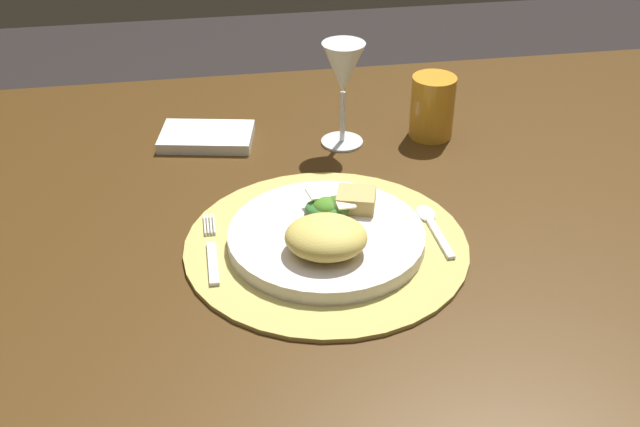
# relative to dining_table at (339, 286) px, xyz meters

# --- Properties ---
(dining_table) EXTENTS (1.50, 1.03, 0.73)m
(dining_table) POSITION_rel_dining_table_xyz_m (0.00, 0.00, 0.00)
(dining_table) COLOR #452C10
(dining_table) RESTS_ON ground
(placemat) EXTENTS (0.37, 0.37, 0.01)m
(placemat) POSITION_rel_dining_table_xyz_m (-0.03, -0.06, 0.12)
(placemat) COLOR tan
(placemat) RESTS_ON dining_table
(dinner_plate) EXTENTS (0.25, 0.25, 0.02)m
(dinner_plate) POSITION_rel_dining_table_xyz_m (-0.03, -0.06, 0.13)
(dinner_plate) COLOR silver
(dinner_plate) RESTS_ON placemat
(pasta_serving) EXTENTS (0.12, 0.11, 0.04)m
(pasta_serving) POSITION_rel_dining_table_xyz_m (-0.04, -0.11, 0.16)
(pasta_serving) COLOR #D8BF58
(pasta_serving) RESTS_ON dinner_plate
(salad_greens) EXTENTS (0.07, 0.07, 0.02)m
(salad_greens) POSITION_rel_dining_table_xyz_m (-0.02, -0.03, 0.15)
(salad_greens) COLOR #437E21
(salad_greens) RESTS_ON dinner_plate
(bread_piece) EXTENTS (0.06, 0.06, 0.02)m
(bread_piece) POSITION_rel_dining_table_xyz_m (0.02, -0.01, 0.15)
(bread_piece) COLOR tan
(bread_piece) RESTS_ON dinner_plate
(fork) EXTENTS (0.01, 0.15, 0.00)m
(fork) POSITION_rel_dining_table_xyz_m (-0.18, -0.06, 0.13)
(fork) COLOR silver
(fork) RESTS_ON placemat
(spoon) EXTENTS (0.03, 0.13, 0.01)m
(spoon) POSITION_rel_dining_table_xyz_m (0.11, -0.04, 0.13)
(spoon) COLOR silver
(spoon) RESTS_ON placemat
(napkin) EXTENTS (0.16, 0.12, 0.02)m
(napkin) POSITION_rel_dining_table_xyz_m (-0.17, 0.25, 0.13)
(napkin) COLOR white
(napkin) RESTS_ON dining_table
(wine_glass) EXTENTS (0.07, 0.07, 0.17)m
(wine_glass) POSITION_rel_dining_table_xyz_m (0.04, 0.22, 0.24)
(wine_glass) COLOR silver
(wine_glass) RESTS_ON dining_table
(amber_tumbler) EXTENTS (0.07, 0.07, 0.10)m
(amber_tumbler) POSITION_rel_dining_table_xyz_m (0.19, 0.22, 0.17)
(amber_tumbler) COLOR gold
(amber_tumbler) RESTS_ON dining_table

